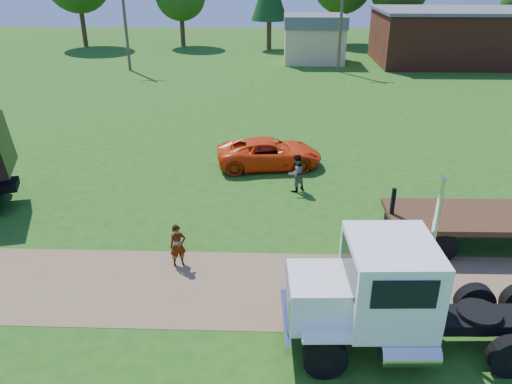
{
  "coord_description": "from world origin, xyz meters",
  "views": [
    {
      "loc": [
        -0.15,
        -13.29,
        9.57
      ],
      "look_at": [
        -0.74,
        3.91,
        1.6
      ],
      "focal_mm": 35.0,
      "sensor_mm": 36.0,
      "label": 1
    }
  ],
  "objects_px": {
    "orange_pickup": "(269,153)",
    "white_semi_tractor": "(390,296)",
    "flatbed_trailer": "(508,222)",
    "spectator_a": "(178,246)"
  },
  "relations": [
    {
      "from": "orange_pickup",
      "to": "flatbed_trailer",
      "type": "relative_size",
      "value": 0.6
    },
    {
      "from": "orange_pickup",
      "to": "flatbed_trailer",
      "type": "xyz_separation_m",
      "value": [
        8.79,
        -7.47,
        0.23
      ]
    },
    {
      "from": "orange_pickup",
      "to": "flatbed_trailer",
      "type": "bearing_deg",
      "value": -138.73
    },
    {
      "from": "orange_pickup",
      "to": "flatbed_trailer",
      "type": "height_order",
      "value": "flatbed_trailer"
    },
    {
      "from": "white_semi_tractor",
      "to": "orange_pickup",
      "type": "bearing_deg",
      "value": 101.85
    },
    {
      "from": "orange_pickup",
      "to": "spectator_a",
      "type": "distance_m",
      "value": 9.74
    },
    {
      "from": "orange_pickup",
      "to": "flatbed_trailer",
      "type": "distance_m",
      "value": 11.54
    },
    {
      "from": "white_semi_tractor",
      "to": "spectator_a",
      "type": "bearing_deg",
      "value": 146.88
    },
    {
      "from": "orange_pickup",
      "to": "white_semi_tractor",
      "type": "bearing_deg",
      "value": -174.18
    },
    {
      "from": "white_semi_tractor",
      "to": "flatbed_trailer",
      "type": "relative_size",
      "value": 0.9
    }
  ]
}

